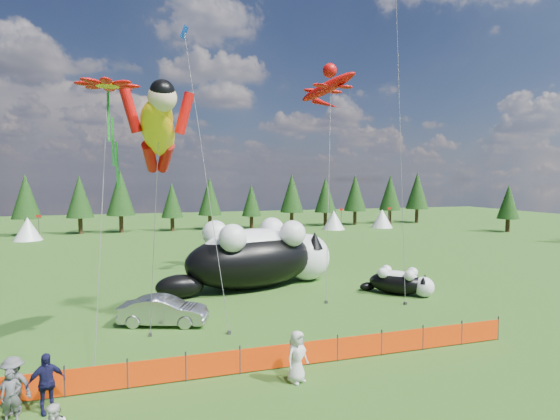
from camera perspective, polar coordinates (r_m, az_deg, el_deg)
ground at (r=20.53m, az=-4.17°, el=-16.90°), size 160.00×160.00×0.00m
safety_fence at (r=17.64m, az=-1.89°, el=-18.74°), size 22.06×0.06×1.10m
tree_line at (r=63.94m, az=-13.20°, el=0.92°), size 90.00×4.00×8.00m
festival_tents at (r=60.94m, az=-2.46°, el=-1.58°), size 50.00×3.20×2.80m
cat_large at (r=29.90m, az=-2.67°, el=-5.91°), size 12.51×6.67×4.58m
cat_small at (r=29.23m, az=15.43°, el=-9.01°), size 3.85×3.70×1.72m
car at (r=23.30m, az=-14.96°, el=-12.60°), size 4.62×2.82×1.44m
spectator_a at (r=16.45m, az=-31.70°, el=-19.95°), size 0.65×0.49×1.61m
spectator_c at (r=16.43m, az=-28.24°, el=-19.29°), size 1.26×0.98×1.91m
spectator_d at (r=16.79m, az=-31.50°, el=-19.00°), size 1.34×1.04×1.85m
spectator_e at (r=16.62m, az=2.24°, el=-18.58°), size 1.09×0.94×1.89m
superhero_kite at (r=19.51m, az=-15.64°, el=9.98°), size 4.66×4.99×11.53m
gecko_kite at (r=34.76m, az=6.29°, el=15.67°), size 6.96×11.55×16.75m
flower_kite at (r=20.45m, az=-21.58°, el=14.53°), size 3.49×5.62×11.81m
diamond_kite_a at (r=26.57m, az=-12.12°, el=20.10°), size 1.73×6.29×16.74m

